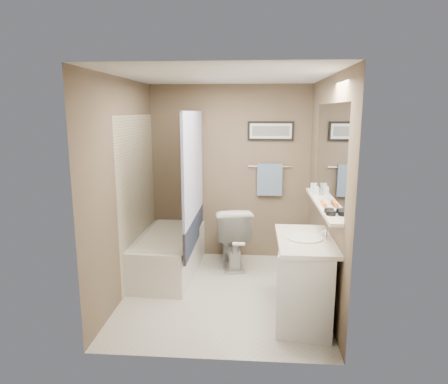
# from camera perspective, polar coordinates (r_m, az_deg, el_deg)

# --- Properties ---
(ground) EXTENTS (2.50, 2.50, 0.00)m
(ground) POSITION_cam_1_polar(r_m,az_deg,el_deg) (4.71, -0.14, -14.21)
(ground) COLOR beige
(ground) RESTS_ON ground
(ceiling) EXTENTS (2.20, 2.50, 0.04)m
(ceiling) POSITION_cam_1_polar(r_m,az_deg,el_deg) (4.26, -0.16, 16.02)
(ceiling) COLOR silver
(ceiling) RESTS_ON wall_back
(wall_back) EXTENTS (2.20, 0.04, 2.40)m
(wall_back) POSITION_cam_1_polar(r_m,az_deg,el_deg) (5.54, 0.84, 2.73)
(wall_back) COLOR brown
(wall_back) RESTS_ON ground
(wall_front) EXTENTS (2.20, 0.04, 2.40)m
(wall_front) POSITION_cam_1_polar(r_m,az_deg,el_deg) (3.14, -1.91, -4.11)
(wall_front) COLOR brown
(wall_front) RESTS_ON ground
(wall_left) EXTENTS (0.04, 2.50, 2.40)m
(wall_left) POSITION_cam_1_polar(r_m,az_deg,el_deg) (4.54, -13.86, 0.45)
(wall_left) COLOR brown
(wall_left) RESTS_ON ground
(wall_right) EXTENTS (0.04, 2.50, 2.40)m
(wall_right) POSITION_cam_1_polar(r_m,az_deg,el_deg) (4.38, 14.07, 0.04)
(wall_right) COLOR brown
(wall_right) RESTS_ON ground
(tile_surround) EXTENTS (0.02, 1.55, 2.00)m
(tile_surround) POSITION_cam_1_polar(r_m,az_deg,el_deg) (5.05, -12.14, -0.69)
(tile_surround) COLOR #C5B895
(tile_surround) RESTS_ON wall_left
(curtain_rod) EXTENTS (0.02, 1.55, 0.02)m
(curtain_rod) POSITION_cam_1_polar(r_m,az_deg,el_deg) (4.79, -4.55, 11.53)
(curtain_rod) COLOR silver
(curtain_rod) RESTS_ON wall_left
(curtain_upper) EXTENTS (0.03, 1.45, 1.28)m
(curtain_upper) POSITION_cam_1_polar(r_m,az_deg,el_deg) (4.83, -4.43, 3.80)
(curtain_upper) COLOR white
(curtain_upper) RESTS_ON curtain_rod
(curtain_lower) EXTENTS (0.03, 1.45, 0.36)m
(curtain_lower) POSITION_cam_1_polar(r_m,az_deg,el_deg) (5.01, -4.28, -5.53)
(curtain_lower) COLOR #222A3F
(curtain_lower) RESTS_ON curtain_rod
(mirror) EXTENTS (0.02, 1.60, 1.00)m
(mirror) POSITION_cam_1_polar(r_m,az_deg,el_deg) (4.18, 14.83, 5.29)
(mirror) COLOR silver
(mirror) RESTS_ON wall_right
(shelf) EXTENTS (0.12, 1.60, 0.03)m
(shelf) POSITION_cam_1_polar(r_m,az_deg,el_deg) (4.25, 13.74, -1.67)
(shelf) COLOR silver
(shelf) RESTS_ON wall_right
(towel_bar) EXTENTS (0.60, 0.02, 0.02)m
(towel_bar) POSITION_cam_1_polar(r_m,az_deg,el_deg) (5.50, 6.57, 3.65)
(towel_bar) COLOR silver
(towel_bar) RESTS_ON wall_back
(towel) EXTENTS (0.34, 0.05, 0.44)m
(towel) POSITION_cam_1_polar(r_m,az_deg,el_deg) (5.51, 6.54, 1.76)
(towel) COLOR #8DACCD
(towel) RESTS_ON towel_bar
(art_frame) EXTENTS (0.62, 0.02, 0.26)m
(art_frame) POSITION_cam_1_polar(r_m,az_deg,el_deg) (5.48, 6.68, 8.65)
(art_frame) COLOR black
(art_frame) RESTS_ON wall_back
(art_mat) EXTENTS (0.56, 0.00, 0.20)m
(art_mat) POSITION_cam_1_polar(r_m,az_deg,el_deg) (5.46, 6.69, 8.64)
(art_mat) COLOR white
(art_mat) RESTS_ON art_frame
(art_image) EXTENTS (0.50, 0.00, 0.13)m
(art_image) POSITION_cam_1_polar(r_m,az_deg,el_deg) (5.46, 6.69, 8.64)
(art_image) COLOR #595959
(art_image) RESTS_ON art_mat
(door) EXTENTS (0.80, 0.02, 2.00)m
(door) POSITION_cam_1_polar(r_m,az_deg,el_deg) (3.18, 8.10, -7.81)
(door) COLOR silver
(door) RESTS_ON wall_front
(door_handle) EXTENTS (0.10, 0.02, 0.02)m
(door_handle) POSITION_cam_1_polar(r_m,az_deg,el_deg) (3.22, 2.12, -7.43)
(door_handle) COLOR silver
(door_handle) RESTS_ON door
(bathtub) EXTENTS (0.77, 1.53, 0.50)m
(bathtub) POSITION_cam_1_polar(r_m,az_deg,el_deg) (5.23, -7.98, -8.69)
(bathtub) COLOR white
(bathtub) RESTS_ON ground
(tub_rim) EXTENTS (0.56, 1.36, 0.02)m
(tub_rim) POSITION_cam_1_polar(r_m,az_deg,el_deg) (5.15, -8.05, -6.08)
(tub_rim) COLOR white
(tub_rim) RESTS_ON bathtub
(toilet) EXTENTS (0.59, 0.87, 0.82)m
(toilet) POSITION_cam_1_polar(r_m,az_deg,el_deg) (5.36, 1.10, -6.27)
(toilet) COLOR silver
(toilet) RESTS_ON ground
(vanity) EXTENTS (0.60, 0.95, 0.80)m
(vanity) POSITION_cam_1_polar(r_m,az_deg,el_deg) (4.10, 11.49, -12.38)
(vanity) COLOR silver
(vanity) RESTS_ON ground
(countertop) EXTENTS (0.54, 0.96, 0.04)m
(countertop) POSITION_cam_1_polar(r_m,az_deg,el_deg) (3.95, 11.58, -6.80)
(countertop) COLOR beige
(countertop) RESTS_ON vanity
(sink_basin) EXTENTS (0.34, 0.34, 0.01)m
(sink_basin) POSITION_cam_1_polar(r_m,az_deg,el_deg) (3.94, 11.45, -6.41)
(sink_basin) COLOR silver
(sink_basin) RESTS_ON countertop
(faucet_spout) EXTENTS (0.02, 0.02, 0.10)m
(faucet_spout) POSITION_cam_1_polar(r_m,az_deg,el_deg) (3.96, 14.37, -5.83)
(faucet_spout) COLOR silver
(faucet_spout) RESTS_ON countertop
(faucet_knob) EXTENTS (0.05, 0.05, 0.05)m
(faucet_knob) POSITION_cam_1_polar(r_m,az_deg,el_deg) (4.06, 14.11, -5.68)
(faucet_knob) COLOR white
(faucet_knob) RESTS_ON countertop
(candle_bowl_near) EXTENTS (0.09, 0.09, 0.04)m
(candle_bowl_near) POSITION_cam_1_polar(r_m,az_deg,el_deg) (3.75, 15.01, -2.92)
(candle_bowl_near) COLOR black
(candle_bowl_near) RESTS_ON shelf
(candle_bowl_far) EXTENTS (0.09, 0.09, 0.04)m
(candle_bowl_far) POSITION_cam_1_polar(r_m,az_deg,el_deg) (3.84, 14.77, -2.59)
(candle_bowl_far) COLOR black
(candle_bowl_far) RESTS_ON shelf
(hair_brush_front) EXTENTS (0.04, 0.22, 0.04)m
(hair_brush_front) POSITION_cam_1_polar(r_m,az_deg,el_deg) (4.12, 14.04, -1.56)
(hair_brush_front) COLOR orange
(hair_brush_front) RESTS_ON shelf
(pink_comb) EXTENTS (0.05, 0.16, 0.01)m
(pink_comb) POSITION_cam_1_polar(r_m,az_deg,el_deg) (4.44, 13.35, -0.85)
(pink_comb) COLOR #FF9BBB
(pink_comb) RESTS_ON shelf
(glass_jar) EXTENTS (0.08, 0.08, 0.10)m
(glass_jar) POSITION_cam_1_polar(r_m,az_deg,el_deg) (4.78, 12.71, 0.62)
(glass_jar) COLOR silver
(glass_jar) RESTS_ON shelf
(soap_bottle) EXTENTS (0.06, 0.06, 0.14)m
(soap_bottle) POSITION_cam_1_polar(r_m,az_deg,el_deg) (4.62, 13.00, 0.46)
(soap_bottle) COLOR #999999
(soap_bottle) RESTS_ON shelf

